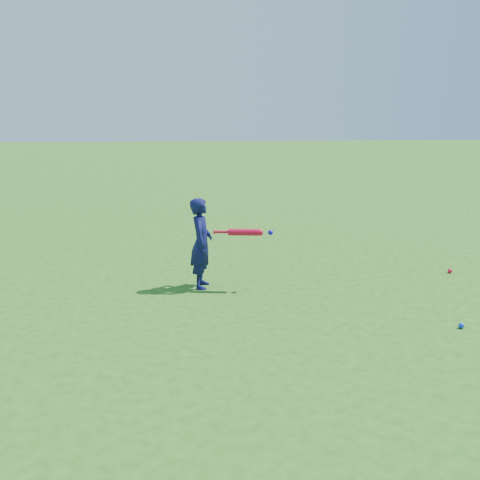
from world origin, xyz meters
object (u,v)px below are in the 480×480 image
at_px(ground_ball_red, 450,271).
at_px(child, 201,243).
at_px(ground_ball_blue, 461,326).
at_px(bat_swing, 247,232).

bearing_deg(ground_ball_red, child, -176.30).
height_order(child, ground_ball_blue, child).
bearing_deg(ground_ball_blue, bat_swing, 143.21).
distance_m(child, bat_swing, 0.61).
bearing_deg(bat_swing, ground_ball_red, 16.74).
distance_m(child, ground_ball_red, 3.60).
relative_size(ground_ball_blue, bat_swing, 0.08).
relative_size(child, bat_swing, 1.57).
relative_size(ground_ball_red, ground_ball_blue, 1.07).
xyz_separation_m(ground_ball_blue, bat_swing, (-2.10, 1.57, 0.72)).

